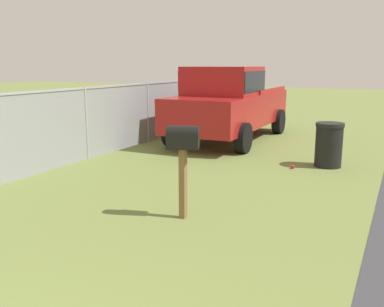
# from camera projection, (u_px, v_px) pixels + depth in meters

# --- Properties ---
(mailbox) EXTENTS (0.34, 0.49, 1.33)m
(mailbox) POSITION_uv_depth(u_px,v_px,m) (183.00, 146.00, 5.88)
(mailbox) COLOR brown
(mailbox) RESTS_ON ground
(pickup_truck) EXTENTS (5.20, 2.29, 2.09)m
(pickup_truck) POSITION_uv_depth(u_px,v_px,m) (228.00, 102.00, 12.06)
(pickup_truck) COLOR maroon
(pickup_truck) RESTS_ON ground
(trash_bin) EXTENTS (0.59, 0.59, 0.94)m
(trash_bin) POSITION_uv_depth(u_px,v_px,m) (329.00, 145.00, 9.05)
(trash_bin) COLOR black
(trash_bin) RESTS_ON ground
(fence_section) EXTENTS (15.64, 0.07, 1.65)m
(fence_section) POSITION_uv_depth(u_px,v_px,m) (148.00, 110.00, 11.97)
(fence_section) COLOR #9EA3A8
(fence_section) RESTS_ON ground
(litter_can_midfield_b) EXTENTS (0.13, 0.08, 0.07)m
(litter_can_midfield_b) POSITION_uv_depth(u_px,v_px,m) (293.00, 167.00, 8.96)
(litter_can_midfield_b) COLOR red
(litter_can_midfield_b) RESTS_ON ground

